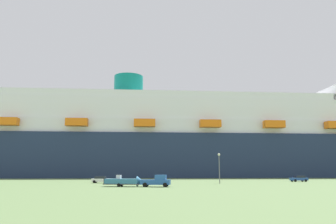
% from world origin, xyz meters
% --- Properties ---
extents(ground_plane, '(600.00, 600.00, 0.00)m').
position_xyz_m(ground_plane, '(0.00, 30.00, 0.00)').
color(ground_plane, '#567042').
extents(cruise_ship, '(259.34, 50.44, 52.75)m').
position_xyz_m(cruise_ship, '(21.35, 71.33, 14.61)').
color(cruise_ship, '#1E2D4C').
rests_on(cruise_ship, ground_plane).
extents(pickup_truck, '(5.82, 2.86, 2.20)m').
position_xyz_m(pickup_truck, '(1.64, -8.91, 1.04)').
color(pickup_truck, '#2659A5').
rests_on(pickup_truck, ground_plane).
extents(small_boat_on_trailer, '(8.67, 2.99, 2.15)m').
position_xyz_m(small_boat_on_trailer, '(-4.21, -8.13, 0.96)').
color(small_boat_on_trailer, '#595960').
rests_on(small_boat_on_trailer, ground_plane).
extents(street_lamp, '(0.56, 0.56, 6.92)m').
position_xyz_m(street_lamp, '(15.82, 5.48, 4.60)').
color(street_lamp, slate).
rests_on(street_lamp, ground_plane).
extents(parked_car_white_van, '(4.55, 2.14, 1.58)m').
position_xyz_m(parked_car_white_van, '(-12.17, 9.17, 0.83)').
color(parked_car_white_van, white).
rests_on(parked_car_white_van, ground_plane).
extents(parked_car_blue_suv, '(4.68, 2.42, 1.58)m').
position_xyz_m(parked_car_blue_suv, '(38.98, 17.16, 0.83)').
color(parked_car_blue_suv, '#264C99').
rests_on(parked_car_blue_suv, ground_plane).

